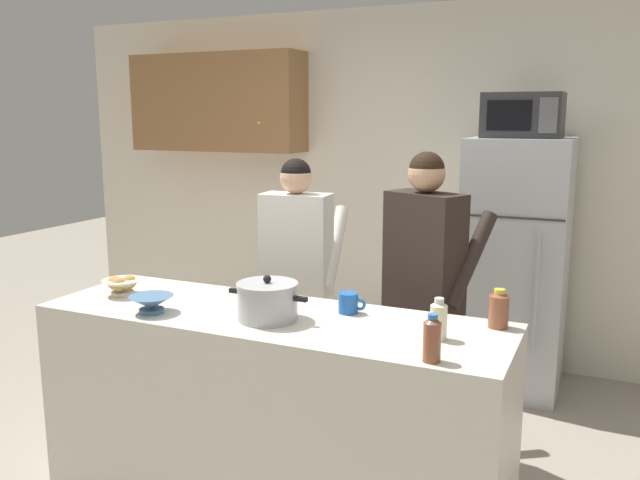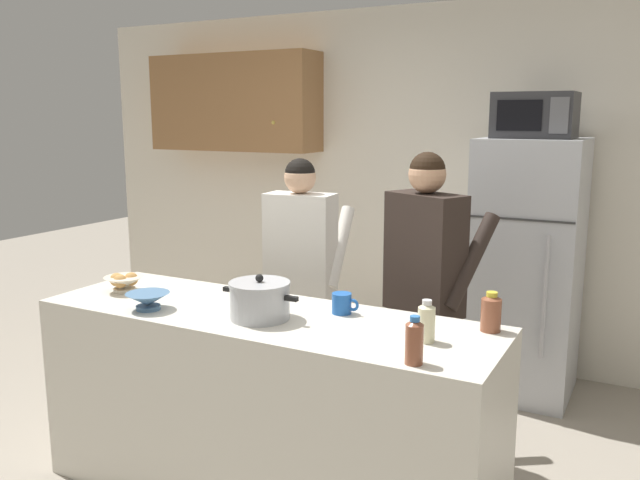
# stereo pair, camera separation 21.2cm
# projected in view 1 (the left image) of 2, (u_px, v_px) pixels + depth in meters

# --- Properties ---
(back_wall_unit) EXTENTS (6.00, 0.48, 2.60)m
(back_wall_unit) POSITION_uv_depth(u_px,v_px,m) (379.00, 169.00, 5.05)
(back_wall_unit) COLOR silver
(back_wall_unit) RESTS_ON ground
(kitchen_island) EXTENTS (2.18, 0.68, 0.92)m
(kitchen_island) POSITION_uv_depth(u_px,v_px,m) (272.00, 408.00, 3.09)
(kitchen_island) COLOR silver
(kitchen_island) RESTS_ON ground
(refrigerator) EXTENTS (0.64, 0.68, 1.67)m
(refrigerator) POSITION_uv_depth(u_px,v_px,m) (515.00, 266.00, 4.34)
(refrigerator) COLOR #B7BABF
(refrigerator) RESTS_ON ground
(microwave) EXTENTS (0.48, 0.37, 0.28)m
(microwave) POSITION_uv_depth(u_px,v_px,m) (523.00, 115.00, 4.14)
(microwave) COLOR #2D2D30
(microwave) RESTS_ON refrigerator
(person_near_pot) EXTENTS (0.51, 0.44, 1.57)m
(person_near_pot) POSITION_uv_depth(u_px,v_px,m) (297.00, 261.00, 3.86)
(person_near_pot) COLOR #726656
(person_near_pot) RESTS_ON ground
(person_by_sink) EXTENTS (0.60, 0.56, 1.63)m
(person_by_sink) POSITION_uv_depth(u_px,v_px,m) (425.00, 269.00, 3.46)
(person_by_sink) COLOR black
(person_by_sink) RESTS_ON ground
(cooking_pot) EXTENTS (0.39, 0.27, 0.20)m
(cooking_pot) POSITION_uv_depth(u_px,v_px,m) (268.00, 301.00, 2.91)
(cooking_pot) COLOR #ADAFB5
(cooking_pot) RESTS_ON kitchen_island
(coffee_mug) EXTENTS (0.13, 0.09, 0.10)m
(coffee_mug) POSITION_uv_depth(u_px,v_px,m) (349.00, 303.00, 3.01)
(coffee_mug) COLOR #1E59B2
(coffee_mug) RESTS_ON kitchen_island
(bread_bowl) EXTENTS (0.20, 0.20, 0.10)m
(bread_bowl) POSITION_uv_depth(u_px,v_px,m) (122.00, 285.00, 3.31)
(bread_bowl) COLOR beige
(bread_bowl) RESTS_ON kitchen_island
(empty_bowl) EXTENTS (0.21, 0.21, 0.08)m
(empty_bowl) POSITION_uv_depth(u_px,v_px,m) (151.00, 303.00, 3.02)
(empty_bowl) COLOR #4C7299
(empty_bowl) RESTS_ON kitchen_island
(bottle_near_edge) EXTENTS (0.07, 0.07, 0.17)m
(bottle_near_edge) POSITION_uv_depth(u_px,v_px,m) (439.00, 319.00, 2.65)
(bottle_near_edge) COLOR beige
(bottle_near_edge) RESTS_ON kitchen_island
(bottle_mid_counter) EXTENTS (0.07, 0.07, 0.18)m
(bottle_mid_counter) POSITION_uv_depth(u_px,v_px,m) (432.00, 338.00, 2.41)
(bottle_mid_counter) COLOR brown
(bottle_mid_counter) RESTS_ON kitchen_island
(bottle_far_corner) EXTENTS (0.08, 0.08, 0.17)m
(bottle_far_corner) POSITION_uv_depth(u_px,v_px,m) (499.00, 309.00, 2.80)
(bottle_far_corner) COLOR brown
(bottle_far_corner) RESTS_ON kitchen_island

